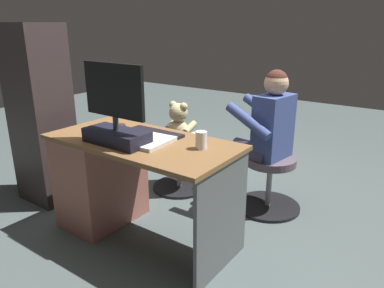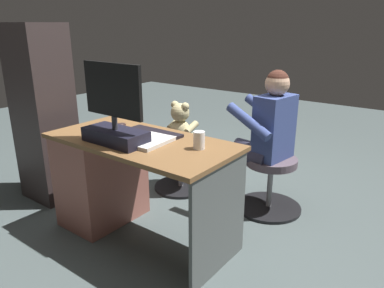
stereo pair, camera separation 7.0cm
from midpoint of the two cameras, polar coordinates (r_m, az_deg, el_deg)
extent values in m
plane|color=#475252|center=(3.02, -0.99, -10.68)|extent=(10.00, 10.00, 0.00)
cube|color=brown|center=(2.43, -7.25, 0.40)|extent=(1.31, 0.64, 0.03)
cube|color=#9D5D50|center=(2.86, -13.26, -4.99)|extent=(0.42, 0.58, 0.71)
cube|color=#515654|center=(2.22, 5.22, -11.72)|extent=(0.02, 0.57, 0.71)
cube|color=black|center=(2.37, -11.06, 1.22)|extent=(0.44, 0.20, 0.09)
cylinder|color=#333338|center=(2.34, -11.19, 3.27)|extent=(0.04, 0.04, 0.09)
cube|color=black|center=(2.30, -11.51, 8.30)|extent=(0.48, 0.02, 0.33)
cube|color=black|center=(2.31, -11.25, 8.35)|extent=(0.45, 0.00, 0.30)
cube|color=black|center=(2.53, -5.18, 1.77)|extent=(0.42, 0.14, 0.02)
ellipsoid|color=#2C1F1F|center=(2.72, -10.43, 2.89)|extent=(0.06, 0.10, 0.04)
cylinder|color=white|center=(2.21, 2.03, 0.59)|extent=(0.07, 0.07, 0.11)
cube|color=black|center=(2.64, -11.43, 2.18)|extent=(0.09, 0.16, 0.02)
cube|color=silver|center=(2.34, -5.89, 0.43)|extent=(0.24, 0.31, 0.02)
cylinder|color=black|center=(3.43, -1.17, -6.68)|extent=(0.49, 0.49, 0.03)
cylinder|color=gray|center=(3.35, -1.19, -3.65)|extent=(0.04, 0.04, 0.37)
cylinder|color=#47434D|center=(3.28, -1.21, -0.20)|extent=(0.41, 0.41, 0.06)
ellipsoid|color=#C7B881|center=(3.24, -1.23, 2.03)|extent=(0.20, 0.17, 0.21)
sphere|color=#C7B881|center=(3.19, -1.25, 4.95)|extent=(0.17, 0.17, 0.17)
sphere|color=beige|center=(3.25, -0.48, 4.96)|extent=(0.06, 0.06, 0.06)
sphere|color=#C7B881|center=(3.15, -0.42, 5.90)|extent=(0.07, 0.07, 0.07)
sphere|color=#C7B881|center=(3.22, -2.07, 6.16)|extent=(0.07, 0.07, 0.07)
cylinder|color=#C7B881|center=(3.20, 0.55, 2.59)|extent=(0.06, 0.16, 0.10)
cylinder|color=#C7B881|center=(3.31, -2.19, 3.14)|extent=(0.06, 0.16, 0.10)
cylinder|color=#C7B881|center=(3.31, 0.67, 1.15)|extent=(0.07, 0.12, 0.07)
cylinder|color=#C7B881|center=(3.37, -0.74, 1.46)|extent=(0.07, 0.12, 0.07)
cylinder|color=black|center=(3.14, 12.50, -9.61)|extent=(0.53, 0.53, 0.03)
cylinder|color=gray|center=(3.06, 12.75, -6.37)|extent=(0.04, 0.04, 0.37)
cylinder|color=#584A54|center=(2.98, 13.04, -2.65)|extent=(0.41, 0.41, 0.06)
cube|color=#3B4B89|center=(2.89, 13.43, 2.55)|extent=(0.25, 0.35, 0.50)
sphere|color=#D8A887|center=(2.82, 13.94, 9.16)|extent=(0.18, 0.18, 0.18)
sphere|color=#4D2A20|center=(2.82, 13.97, 9.53)|extent=(0.17, 0.17, 0.17)
cylinder|color=#3B4B89|center=(2.73, 9.59, 3.49)|extent=(0.40, 0.13, 0.24)
cylinder|color=#3B4B89|center=(3.09, 12.01, 5.12)|extent=(0.40, 0.13, 0.24)
cylinder|color=#333247|center=(2.93, 9.27, -1.72)|extent=(0.37, 0.16, 0.11)
cylinder|color=#333247|center=(3.08, 5.89, -5.48)|extent=(0.10, 0.10, 0.45)
cylinder|color=#333247|center=(3.09, 10.36, -0.72)|extent=(0.37, 0.16, 0.11)
cylinder|color=#333247|center=(3.23, 7.09, -4.35)|extent=(0.10, 0.10, 0.45)
cube|color=#332929|center=(3.28, -21.63, 4.26)|extent=(0.44, 0.36, 1.47)
camera|label=1|loc=(0.04, -89.26, 0.25)|focal=34.02mm
camera|label=2|loc=(0.04, 90.74, -0.25)|focal=34.02mm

